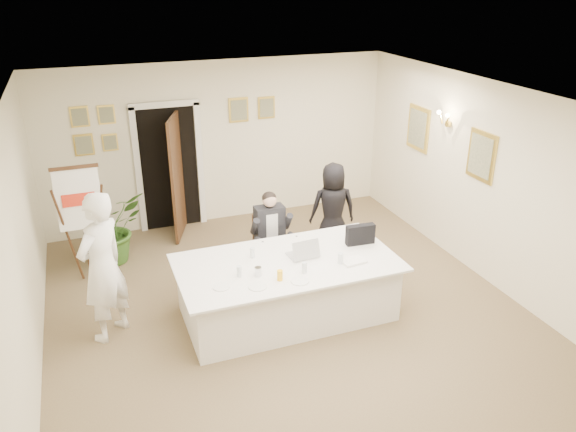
{
  "coord_description": "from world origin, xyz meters",
  "views": [
    {
      "loc": [
        -2.2,
        -5.67,
        4.12
      ],
      "look_at": [
        0.16,
        0.6,
        1.19
      ],
      "focal_mm": 35.0,
      "sensor_mm": 36.0,
      "label": 1
    }
  ],
  "objects_px": {
    "steel_jug": "(258,271)",
    "standing_woman": "(333,208)",
    "flip_chart": "(84,230)",
    "conference_table": "(287,288)",
    "oj_glass": "(280,275)",
    "paper_stack": "(353,261)",
    "laptop": "(302,245)",
    "laptop_bag": "(360,234)",
    "potted_palm": "(111,228)",
    "standing_man": "(102,267)",
    "seated_man": "(271,235)"
  },
  "relations": [
    {
      "from": "steel_jug",
      "to": "seated_man",
      "type": "bearing_deg",
      "value": 64.7
    },
    {
      "from": "conference_table",
      "to": "seated_man",
      "type": "distance_m",
      "value": 1.07
    },
    {
      "from": "flip_chart",
      "to": "steel_jug",
      "type": "xyz_separation_m",
      "value": [
        1.91,
        -2.07,
        0.04
      ]
    },
    {
      "from": "potted_palm",
      "to": "oj_glass",
      "type": "height_order",
      "value": "potted_palm"
    },
    {
      "from": "conference_table",
      "to": "laptop_bag",
      "type": "bearing_deg",
      "value": 6.83
    },
    {
      "from": "conference_table",
      "to": "potted_palm",
      "type": "distance_m",
      "value": 3.08
    },
    {
      "from": "paper_stack",
      "to": "oj_glass",
      "type": "xyz_separation_m",
      "value": [
        -1.01,
        -0.1,
        0.05
      ]
    },
    {
      "from": "laptop",
      "to": "laptop_bag",
      "type": "distance_m",
      "value": 0.85
    },
    {
      "from": "seated_man",
      "to": "steel_jug",
      "type": "relative_size",
      "value": 12.0
    },
    {
      "from": "seated_man",
      "to": "standing_woman",
      "type": "height_order",
      "value": "standing_woman"
    },
    {
      "from": "flip_chart",
      "to": "conference_table",
      "type": "bearing_deg",
      "value": -38.38
    },
    {
      "from": "potted_palm",
      "to": "seated_man",
      "type": "bearing_deg",
      "value": -32.0
    },
    {
      "from": "seated_man",
      "to": "standing_man",
      "type": "height_order",
      "value": "standing_man"
    },
    {
      "from": "standing_woman",
      "to": "paper_stack",
      "type": "xyz_separation_m",
      "value": [
        -0.54,
        -1.76,
        0.06
      ]
    },
    {
      "from": "standing_woman",
      "to": "laptop",
      "type": "height_order",
      "value": "standing_woman"
    },
    {
      "from": "seated_man",
      "to": "potted_palm",
      "type": "relative_size",
      "value": 1.23
    },
    {
      "from": "laptop_bag",
      "to": "conference_table",
      "type": "bearing_deg",
      "value": -169.13
    },
    {
      "from": "conference_table",
      "to": "laptop",
      "type": "xyz_separation_m",
      "value": [
        0.24,
        0.09,
        0.52
      ]
    },
    {
      "from": "conference_table",
      "to": "standing_man",
      "type": "bearing_deg",
      "value": 170.86
    },
    {
      "from": "seated_man",
      "to": "flip_chart",
      "type": "height_order",
      "value": "flip_chart"
    },
    {
      "from": "standing_man",
      "to": "oj_glass",
      "type": "distance_m",
      "value": 2.08
    },
    {
      "from": "conference_table",
      "to": "potted_palm",
      "type": "bearing_deg",
      "value": 130.13
    },
    {
      "from": "flip_chart",
      "to": "steel_jug",
      "type": "bearing_deg",
      "value": -47.31
    },
    {
      "from": "standing_man",
      "to": "potted_palm",
      "type": "bearing_deg",
      "value": -140.08
    },
    {
      "from": "potted_palm",
      "to": "laptop_bag",
      "type": "relative_size",
      "value": 2.76
    },
    {
      "from": "paper_stack",
      "to": "potted_palm",
      "type": "bearing_deg",
      "value": 136.03
    },
    {
      "from": "laptop",
      "to": "seated_man",
      "type": "bearing_deg",
      "value": 92.52
    },
    {
      "from": "steel_jug",
      "to": "standing_woman",
      "type": "bearing_deg",
      "value": 43.45
    },
    {
      "from": "standing_man",
      "to": "oj_glass",
      "type": "xyz_separation_m",
      "value": [
        1.94,
        -0.75,
        -0.1
      ]
    },
    {
      "from": "potted_palm",
      "to": "laptop",
      "type": "distance_m",
      "value": 3.19
    },
    {
      "from": "flip_chart",
      "to": "standing_man",
      "type": "distance_m",
      "value": 1.53
    },
    {
      "from": "seated_man",
      "to": "standing_man",
      "type": "relative_size",
      "value": 0.7
    },
    {
      "from": "oj_glass",
      "to": "flip_chart",
      "type": "bearing_deg",
      "value": 133.0
    },
    {
      "from": "seated_man",
      "to": "oj_glass",
      "type": "distance_m",
      "value": 1.49
    },
    {
      "from": "conference_table",
      "to": "laptop_bag",
      "type": "relative_size",
      "value": 7.13
    },
    {
      "from": "seated_man",
      "to": "steel_jug",
      "type": "distance_m",
      "value": 1.37
    },
    {
      "from": "standing_woman",
      "to": "oj_glass",
      "type": "height_order",
      "value": "standing_woman"
    },
    {
      "from": "flip_chart",
      "to": "paper_stack",
      "type": "relative_size",
      "value": 5.77
    },
    {
      "from": "conference_table",
      "to": "flip_chart",
      "type": "bearing_deg",
      "value": 141.62
    },
    {
      "from": "oj_glass",
      "to": "steel_jug",
      "type": "xyz_separation_m",
      "value": [
        -0.21,
        0.2,
        -0.01
      ]
    },
    {
      "from": "laptop",
      "to": "standing_man",
      "type": "bearing_deg",
      "value": 169.9
    },
    {
      "from": "potted_palm",
      "to": "steel_jug",
      "type": "relative_size",
      "value": 9.75
    },
    {
      "from": "standing_woman",
      "to": "steel_jug",
      "type": "relative_size",
      "value": 13.25
    },
    {
      "from": "seated_man",
      "to": "laptop",
      "type": "relative_size",
      "value": 3.51
    },
    {
      "from": "flip_chart",
      "to": "paper_stack",
      "type": "height_order",
      "value": "flip_chart"
    },
    {
      "from": "conference_table",
      "to": "laptop",
      "type": "relative_size",
      "value": 7.36
    },
    {
      "from": "standing_woman",
      "to": "laptop_bag",
      "type": "distance_m",
      "value": 1.36
    },
    {
      "from": "seated_man",
      "to": "laptop_bag",
      "type": "distance_m",
      "value": 1.33
    },
    {
      "from": "laptop_bag",
      "to": "oj_glass",
      "type": "height_order",
      "value": "laptop_bag"
    },
    {
      "from": "conference_table",
      "to": "standing_woman",
      "type": "bearing_deg",
      "value": 48.11
    }
  ]
}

